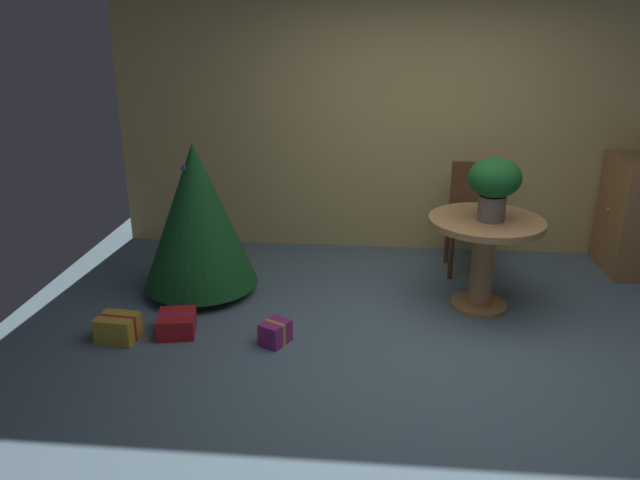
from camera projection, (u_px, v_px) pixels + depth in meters
ground_plane at (430, 355)px, 4.39m from camera, size 6.60×6.60×0.00m
back_wall_panel at (422, 120)px, 6.00m from camera, size 6.00×0.10×2.60m
round_dining_table at (484, 245)px, 4.93m from camera, size 0.90×0.90×0.76m
flower_vase at (494, 182)px, 4.71m from camera, size 0.40×0.40×0.49m
wooden_chair_far at (470, 212)px, 5.71m from camera, size 0.40×0.43×1.00m
holiday_tree at (197, 215)px, 5.16m from camera, size 0.96×0.96×1.30m
gift_box_red at (177, 323)px, 4.67m from camera, size 0.32×0.35×0.16m
gift_box_gold at (118, 328)px, 4.57m from camera, size 0.30×0.25×0.19m
gift_box_purple at (275, 333)px, 4.52m from camera, size 0.24×0.26×0.17m
wooden_cabinet at (634, 216)px, 5.69m from camera, size 0.48×0.71×1.06m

